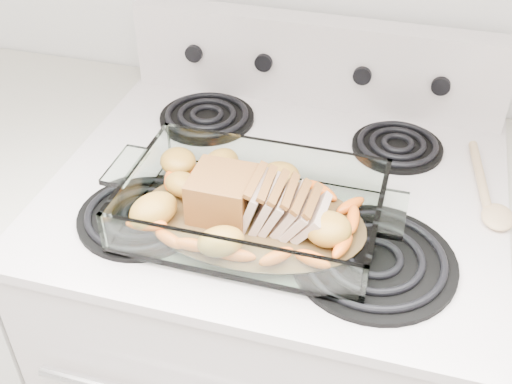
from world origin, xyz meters
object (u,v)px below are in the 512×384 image
(electric_range, at_px, (274,345))
(counter_left, at_px, (11,288))
(pork_roast, at_px, (245,200))
(baking_dish, at_px, (253,213))

(electric_range, bearing_deg, counter_left, -179.90)
(electric_range, xyz_separation_m, pork_roast, (-0.02, -0.13, 0.51))
(baking_dish, relative_size, pork_roast, 1.84)
(electric_range, relative_size, pork_roast, 5.16)
(baking_dish, height_order, pork_roast, pork_roast)
(electric_range, height_order, pork_roast, electric_range)
(electric_range, xyz_separation_m, baking_dish, (-0.01, -0.13, 0.48))
(electric_range, relative_size, counter_left, 1.20)
(pork_roast, bearing_deg, counter_left, 177.44)
(counter_left, relative_size, baking_dish, 2.34)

